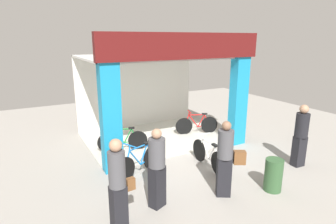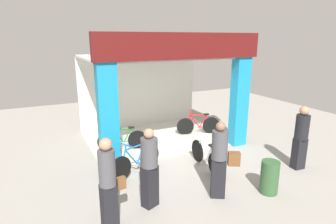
{
  "view_description": "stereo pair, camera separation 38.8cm",
  "coord_description": "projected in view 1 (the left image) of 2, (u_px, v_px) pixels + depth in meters",
  "views": [
    {
      "loc": [
        -4.11,
        -6.77,
        3.45
      ],
      "look_at": [
        0.0,
        0.87,
        1.15
      ],
      "focal_mm": 29.9,
      "sensor_mm": 36.0,
      "label": 1
    },
    {
      "loc": [
        -3.76,
        -6.94,
        3.45
      ],
      "look_at": [
        0.0,
        0.87,
        1.15
      ],
      "focal_mm": 29.9,
      "sensor_mm": 36.0,
      "label": 2
    }
  ],
  "objects": [
    {
      "name": "bicycle_parked_0",
      "position": [
        208.0,
        155.0,
        7.6
      ],
      "size": [
        0.44,
        1.61,
        0.89
      ],
      "color": "black",
      "rests_on": "ground"
    },
    {
      "name": "bicycle_inside_0",
      "position": [
        197.0,
        125.0,
        10.33
      ],
      "size": [
        1.53,
        0.56,
        0.88
      ],
      "color": "black",
      "rests_on": "ground"
    },
    {
      "name": "pedestrian_1",
      "position": [
        226.0,
        158.0,
        6.12
      ],
      "size": [
        0.66,
        0.52,
        1.75
      ],
      "color": "black",
      "rests_on": "ground"
    },
    {
      "name": "bicycle_inside_1",
      "position": [
        123.0,
        140.0,
        8.76
      ],
      "size": [
        1.51,
        0.52,
        0.86
      ],
      "color": "black",
      "rests_on": "ground"
    },
    {
      "name": "trash_bin",
      "position": [
        273.0,
        175.0,
        6.46
      ],
      "size": [
        0.41,
        0.41,
        0.77
      ],
      "primitive_type": "cylinder",
      "color": "#335933",
      "rests_on": "ground"
    },
    {
      "name": "pedestrian_2",
      "position": [
        118.0,
        184.0,
        5.03
      ],
      "size": [
        0.52,
        0.34,
        1.77
      ],
      "color": "black",
      "rests_on": "ground"
    },
    {
      "name": "pedestrian_3",
      "position": [
        157.0,
        167.0,
        5.71
      ],
      "size": [
        0.46,
        0.46,
        1.72
      ],
      "color": "black",
      "rests_on": "ground"
    },
    {
      "name": "shop_facade",
      "position": [
        157.0,
        85.0,
        9.47
      ],
      "size": [
        4.98,
        3.78,
        3.6
      ],
      "color": "beige",
      "rests_on": "ground"
    },
    {
      "name": "ground_plane",
      "position": [
        181.0,
        155.0,
        8.52
      ],
      "size": [
        17.57,
        17.57,
        0.0
      ],
      "primitive_type": "plane",
      "color": "#9E9991",
      "rests_on": "ground"
    },
    {
      "name": "bicycle_parked_1",
      "position": [
        139.0,
        162.0,
        7.17
      ],
      "size": [
        1.58,
        0.73,
        0.94
      ],
      "color": "black",
      "rests_on": "ground"
    },
    {
      "name": "pedestrian_0",
      "position": [
        301.0,
        135.0,
        7.58
      ],
      "size": [
        0.37,
        0.37,
        1.74
      ],
      "color": "black",
      "rests_on": "ground"
    }
  ]
}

